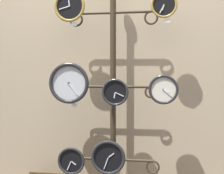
% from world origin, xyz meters
% --- Properties ---
extents(shop_wall, '(4.40, 0.04, 2.80)m').
position_xyz_m(shop_wall, '(0.00, 0.57, 1.40)').
color(shop_wall, tan).
rests_on(shop_wall, ground_plane).
extents(display_stand, '(0.73, 0.34, 2.01)m').
position_xyz_m(display_stand, '(0.00, 0.41, 0.81)').
color(display_stand, '#382D1E').
rests_on(display_stand, ground_plane).
extents(clock_top_left, '(0.24, 0.04, 0.24)m').
position_xyz_m(clock_top_left, '(-0.31, 0.31, 1.74)').
color(clock_top_left, black).
extents(clock_top_right, '(0.19, 0.04, 0.19)m').
position_xyz_m(clock_top_right, '(0.39, 0.32, 1.72)').
color(clock_top_right, black).
extents(clock_middle_left, '(0.32, 0.04, 0.32)m').
position_xyz_m(clock_middle_left, '(-0.33, 0.31, 1.16)').
color(clock_middle_left, silver).
extents(clock_middle_center, '(0.20, 0.04, 0.20)m').
position_xyz_m(clock_middle_center, '(0.03, 0.31, 1.09)').
color(clock_middle_center, black).
extents(clock_middle_right, '(0.22, 0.04, 0.22)m').
position_xyz_m(clock_middle_right, '(0.39, 0.30, 1.11)').
color(clock_middle_right, silver).
extents(clock_bottom_left, '(0.21, 0.04, 0.21)m').
position_xyz_m(clock_bottom_left, '(-0.31, 0.31, 0.56)').
color(clock_bottom_left, black).
extents(clock_bottom_center, '(0.26, 0.04, 0.26)m').
position_xyz_m(clock_bottom_center, '(-0.02, 0.32, 0.59)').
color(clock_bottom_center, black).
extents(price_tag_upper, '(0.04, 0.00, 0.03)m').
position_xyz_m(price_tag_upper, '(-0.28, 0.30, 1.60)').
color(price_tag_upper, white).
extents(price_tag_mid, '(0.04, 0.00, 0.03)m').
position_xyz_m(price_tag_mid, '(0.41, 0.31, 1.61)').
color(price_tag_mid, white).
extents(price_tag_lower, '(0.04, 0.00, 0.03)m').
position_xyz_m(price_tag_lower, '(-0.28, 0.31, 0.99)').
color(price_tag_lower, white).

